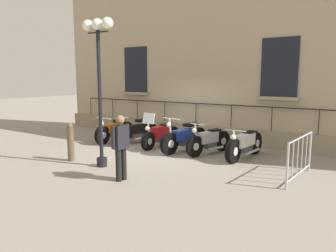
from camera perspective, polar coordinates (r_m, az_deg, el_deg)
The scene contains 12 objects.
ground_plane at distance 10.79m, azimuth -0.15°, elevation -4.24°, with size 60.00×60.00×0.00m, color gray.
building_facade at distance 12.74m, azimuth 6.14°, elevation 17.29°, with size 0.82×13.79×8.87m.
motorcycle_orange at distance 12.30m, azimuth -9.55°, elevation -0.81°, with size 2.06×0.66×0.96m.
motorcycle_black at distance 11.79m, azimuth -5.81°, elevation -1.08°, with size 1.99×0.79×1.04m.
motorcycle_red at distance 11.19m, azimuth -1.32°, elevation -1.58°, with size 2.13×0.55×1.25m.
motorcycle_blue at distance 10.52m, azimuth 2.96°, elevation -2.13°, with size 2.14×0.80×1.15m.
motorcycle_silver at distance 10.19m, azimuth 7.34°, elevation -2.66°, with size 1.92×0.75×1.02m.
motorcycle_white at distance 9.85m, azimuth 13.61°, elevation -3.20°, with size 2.16×0.66×0.95m.
lamppost at distance 8.67m, azimuth -12.30°, elevation 10.67°, with size 0.30×1.00×3.91m.
crowd_barrier at distance 8.20m, azimuth 22.55°, elevation -5.04°, with size 1.85×0.20×1.05m.
bollard at distance 9.68m, azimuth -17.06°, elevation -2.75°, with size 0.19×0.19×1.11m.
pedestrian_standing at distance 7.51m, azimuth -8.49°, elevation -3.27°, with size 0.53×0.25×1.56m.
Camera 1 is at (8.76, 5.82, 2.42)m, focal length 34.00 mm.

